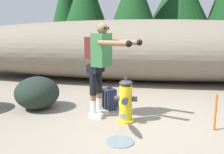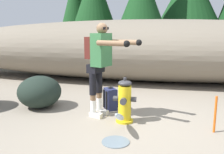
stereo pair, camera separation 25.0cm
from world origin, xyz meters
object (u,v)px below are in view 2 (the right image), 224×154
(boulder_mid, at_px, (40,92))
(survey_stake, at_px, (215,114))
(spare_backpack, at_px, (111,99))
(utility_worker, at_px, (100,59))
(fire_hydrant, at_px, (125,102))

(boulder_mid, distance_m, survey_stake, 3.43)
(survey_stake, bearing_deg, spare_backpack, 156.77)
(utility_worker, relative_size, boulder_mid, 1.93)
(fire_hydrant, relative_size, survey_stake, 1.35)
(fire_hydrant, bearing_deg, spare_backpack, 121.23)
(fire_hydrant, bearing_deg, utility_worker, 159.35)
(boulder_mid, bearing_deg, fire_hydrant, -13.86)
(fire_hydrant, xyz_separation_m, utility_worker, (-0.48, 0.18, 0.74))
(spare_backpack, height_order, survey_stake, survey_stake)
(spare_backpack, xyz_separation_m, boulder_mid, (-1.50, -0.18, 0.12))
(utility_worker, bearing_deg, boulder_mid, -171.19)
(utility_worker, bearing_deg, spare_backpack, 99.05)
(boulder_mid, height_order, survey_stake, boulder_mid)
(fire_hydrant, xyz_separation_m, survey_stake, (1.48, -0.16, -0.07))
(survey_stake, bearing_deg, fire_hydrant, 173.91)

